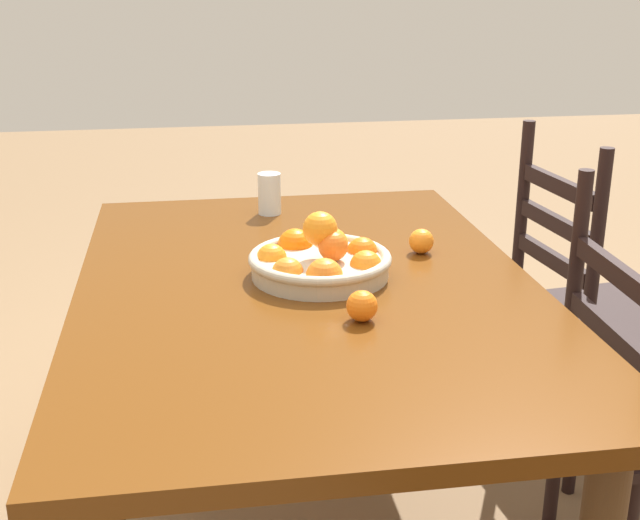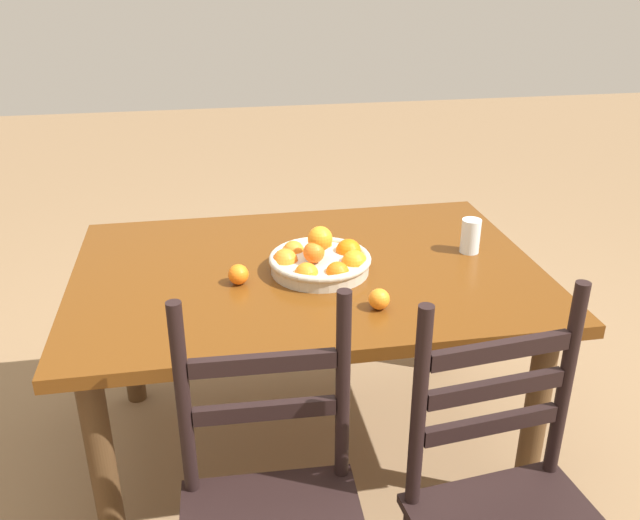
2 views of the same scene
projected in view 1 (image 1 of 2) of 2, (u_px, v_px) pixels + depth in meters
dining_table at (308, 321)px, 1.93m from camera, size 1.51×1.03×0.73m
chair_by_cabinet at (592, 311)px, 2.44m from camera, size 0.49×0.49×0.99m
fruit_bowl at (320, 260)px, 1.92m from camera, size 0.33×0.33×0.16m
orange_loose_0 at (421, 241)px, 2.08m from camera, size 0.06×0.06×0.06m
orange_loose_1 at (362, 306)px, 1.68m from camera, size 0.06×0.06×0.06m
drinking_glass at (269, 194)px, 2.40m from camera, size 0.07×0.07×0.12m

